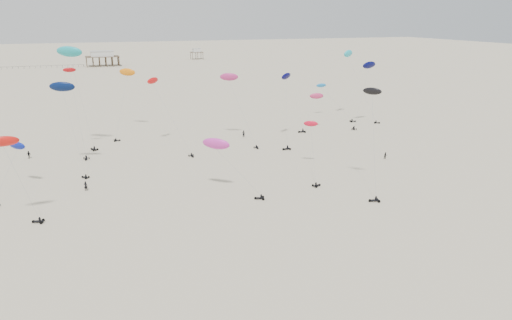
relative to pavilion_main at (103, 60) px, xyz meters
name	(u,v)px	position (x,y,z in m)	size (l,w,h in m)	color
ground_plane	(156,101)	(10.00, -150.00, -4.22)	(900.00, 900.00, 0.00)	#C2B799
pavilion_main	(103,60)	(0.00, 0.00, 0.00)	(21.00, 13.00, 9.80)	brown
pavilion_small	(197,54)	(70.00, 30.00, -0.74)	(9.00, 7.00, 8.00)	brown
pier_fence	(15,68)	(-52.00, 0.00, -3.45)	(80.20, 0.20, 1.50)	black
rig_0	(232,86)	(19.21, -219.19, 10.35)	(6.43, 15.04, 19.84)	black
rig_2	(78,113)	(-19.54, -221.46, 5.97)	(4.02, 10.34, 20.87)	black
rig_3	(162,98)	(0.29, -221.08, 8.55)	(8.84, 16.91, 21.56)	black
rig_4	(12,157)	(-31.99, -243.11, 2.33)	(6.71, 13.55, 13.25)	black
rig_5	(352,62)	(63.72, -203.99, 13.64)	(7.88, 15.39, 23.08)	black
rig_6	(333,99)	(58.23, -202.98, 2.16)	(8.12, 13.74, 15.78)	black
rig_7	(64,95)	(-21.85, -232.41, 12.03)	(6.62, 11.31, 19.77)	black
rig_8	(10,157)	(-30.27, -260.47, 6.92)	(7.17, 3.36, 14.82)	black
rig_9	(312,108)	(43.95, -216.11, 2.38)	(8.85, 4.68, 11.06)	black
rig_10	(313,147)	(25.77, -253.60, 1.69)	(7.43, 14.99, 16.10)	black
rig_11	(373,133)	(30.75, -267.76, 7.33)	(5.67, 9.97, 19.80)	black
rig_12	(221,150)	(4.73, -257.64, 4.05)	(10.07, 10.67, 12.26)	black
rig_13	(126,80)	(-5.64, -197.84, 10.40)	(8.90, 16.84, 21.22)	black
rig_14	(72,62)	(-19.64, -216.40, 17.49)	(8.21, 6.27, 25.72)	black
rig_15	(366,76)	(61.78, -215.88, 10.74)	(10.83, 7.75, 19.61)	black
rig_16	(286,95)	(31.32, -226.63, 8.21)	(7.30, 12.88, 18.98)	black
spectator_0	(86,191)	(-19.54, -247.98, -4.22)	(0.81, 0.56, 2.23)	black
spectator_1	(385,159)	(46.93, -249.19, -4.22)	(0.93, 0.54, 1.90)	black
spectator_2	(29,158)	(-31.26, -219.83, -4.22)	(1.26, 0.68, 2.14)	black
spectator_3	(244,137)	(22.83, -217.24, -4.22)	(0.81, 0.55, 2.22)	black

